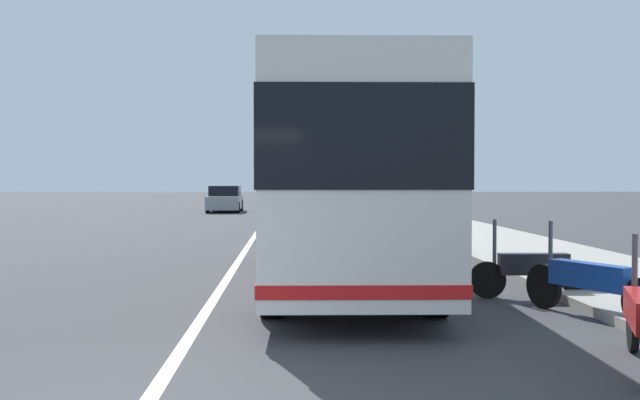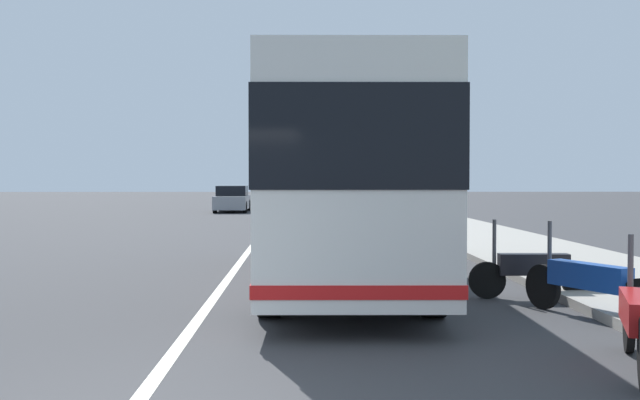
{
  "view_description": "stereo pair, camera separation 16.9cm",
  "coord_description": "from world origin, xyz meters",
  "px_view_note": "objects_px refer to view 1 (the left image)",
  "views": [
    {
      "loc": [
        -5.8,
        -1.2,
        1.86
      ],
      "look_at": [
        7.01,
        -1.68,
        1.51
      ],
      "focal_mm": 43.0,
      "sensor_mm": 36.0,
      "label": 1
    },
    {
      "loc": [
        -5.81,
        -1.36,
        1.86
      ],
      "look_at": [
        7.01,
        -1.68,
        1.51
      ],
      "focal_mm": 43.0,
      "sensor_mm": 36.0,
      "label": 2
    }
  ],
  "objects_px": {
    "motorcycle_mid_row": "(533,270)",
    "car_side_street": "(225,199)",
    "motorcycle_by_tree": "(589,282)",
    "car_ahead_same_lane": "(312,195)",
    "car_oncoming": "(319,202)",
    "coach_bus": "(342,174)"
  },
  "relations": [
    {
      "from": "motorcycle_mid_row",
      "to": "car_side_street",
      "type": "bearing_deg",
      "value": -74.77
    },
    {
      "from": "motorcycle_by_tree",
      "to": "motorcycle_mid_row",
      "type": "distance_m",
      "value": 1.74
    },
    {
      "from": "motorcycle_mid_row",
      "to": "car_ahead_same_lane",
      "type": "xyz_separation_m",
      "value": [
        42.45,
        2.31,
        0.28
      ]
    },
    {
      "from": "car_ahead_same_lane",
      "to": "car_oncoming",
      "type": "xyz_separation_m",
      "value": [
        -14.46,
        0.02,
        -0.04
      ]
    },
    {
      "from": "car_side_street",
      "to": "car_ahead_same_lane",
      "type": "relative_size",
      "value": 1.17
    },
    {
      "from": "coach_bus",
      "to": "car_oncoming",
      "type": "height_order",
      "value": "coach_bus"
    },
    {
      "from": "coach_bus",
      "to": "car_side_street",
      "type": "distance_m",
      "value": 30.98
    },
    {
      "from": "motorcycle_mid_row",
      "to": "car_side_street",
      "type": "xyz_separation_m",
      "value": [
        32.31,
        7.57,
        0.27
      ]
    },
    {
      "from": "coach_bus",
      "to": "motorcycle_mid_row",
      "type": "distance_m",
      "value": 3.66
    },
    {
      "from": "motorcycle_mid_row",
      "to": "car_side_street",
      "type": "distance_m",
      "value": 33.18
    },
    {
      "from": "motorcycle_mid_row",
      "to": "coach_bus",
      "type": "bearing_deg",
      "value": -28.69
    },
    {
      "from": "car_ahead_same_lane",
      "to": "car_oncoming",
      "type": "relative_size",
      "value": 0.93
    },
    {
      "from": "motorcycle_mid_row",
      "to": "car_oncoming",
      "type": "distance_m",
      "value": 28.09
    },
    {
      "from": "motorcycle_by_tree",
      "to": "car_ahead_same_lane",
      "type": "distance_m",
      "value": 44.24
    },
    {
      "from": "car_oncoming",
      "to": "coach_bus",
      "type": "bearing_deg",
      "value": -179.88
    },
    {
      "from": "car_ahead_same_lane",
      "to": "car_oncoming",
      "type": "bearing_deg",
      "value": 178.02
    },
    {
      "from": "car_side_street",
      "to": "car_oncoming",
      "type": "bearing_deg",
      "value": 50.16
    },
    {
      "from": "coach_bus",
      "to": "motorcycle_by_tree",
      "type": "bearing_deg",
      "value": -136.92
    },
    {
      "from": "motorcycle_mid_row",
      "to": "car_ahead_same_lane",
      "type": "distance_m",
      "value": 42.51
    },
    {
      "from": "motorcycle_mid_row",
      "to": "car_ahead_same_lane",
      "type": "height_order",
      "value": "car_ahead_same_lane"
    },
    {
      "from": "coach_bus",
      "to": "car_oncoming",
      "type": "bearing_deg",
      "value": -0.09
    },
    {
      "from": "car_side_street",
      "to": "car_ahead_same_lane",
      "type": "xyz_separation_m",
      "value": [
        10.14,
        -5.26,
        0.01
      ]
    }
  ]
}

